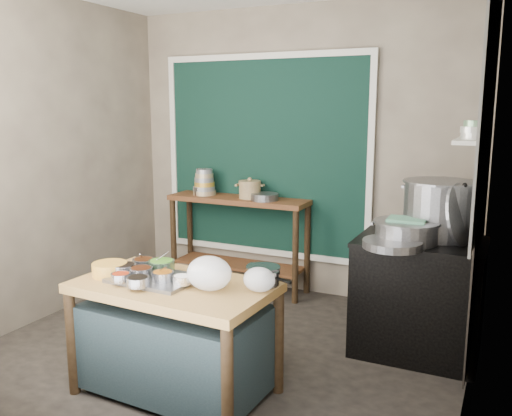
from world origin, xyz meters
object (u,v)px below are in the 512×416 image
at_px(prep_table, 175,339).
at_px(steamer, 406,232).
at_px(utensil_cup, 201,191).
at_px(ceramic_crock, 250,191).
at_px(back_counter, 239,243).
at_px(saucepan, 263,276).
at_px(stove_block, 418,298).
at_px(condiment_tray, 154,279).
at_px(yellow_basin, 110,269).
at_px(stock_pot, 439,209).

height_order(prep_table, steamer, steamer).
relative_size(utensil_cup, ceramic_crock, 0.62).
height_order(back_counter, saucepan, back_counter).
xyz_separation_m(stove_block, utensil_cup, (-2.31, 0.68, 0.57)).
bearing_deg(ceramic_crock, stove_block, -22.28).
bearing_deg(condiment_tray, ceramic_crock, 98.82).
bearing_deg(prep_table, saucepan, 24.54).
relative_size(yellow_basin, utensil_cup, 1.60).
height_order(utensil_cup, steamer, same).
height_order(saucepan, ceramic_crock, ceramic_crock).
bearing_deg(ceramic_crock, steamer, -26.76).
height_order(condiment_tray, stock_pot, stock_pot).
bearing_deg(condiment_tray, stove_block, 42.01).
xyz_separation_m(back_counter, stock_pot, (1.99, -0.60, 0.62)).
distance_m(back_counter, ceramic_crock, 0.57).
distance_m(back_counter, condiment_tray, 2.11).
bearing_deg(ceramic_crock, saucepan, -61.54).
relative_size(yellow_basin, stock_pot, 0.42).
height_order(condiment_tray, utensil_cup, utensil_cup).
xyz_separation_m(stove_block, ceramic_crock, (-1.77, 0.72, 0.60)).
height_order(utensil_cup, stock_pot, stock_pot).
distance_m(back_counter, stove_block, 2.04).
xyz_separation_m(ceramic_crock, stock_pot, (1.86, -0.60, 0.07)).
bearing_deg(stock_pot, condiment_tray, -137.08).
distance_m(condiment_tray, yellow_basin, 0.33).
xyz_separation_m(prep_table, stove_block, (1.31, 1.30, 0.05)).
relative_size(stove_block, condiment_tray, 1.69).
height_order(stove_block, yellow_basin, stove_block).
bearing_deg(steamer, back_counter, 154.81).
height_order(condiment_tray, steamer, steamer).
relative_size(back_counter, yellow_basin, 6.36).
height_order(prep_table, stove_block, stove_block).
relative_size(back_counter, condiment_tray, 2.73).
bearing_deg(utensil_cup, stove_block, -16.41).
bearing_deg(utensil_cup, stock_pot, -12.90).
height_order(back_counter, condiment_tray, back_counter).
relative_size(back_counter, stock_pot, 2.64).
xyz_separation_m(stove_block, stock_pot, (0.09, 0.13, 0.67)).
height_order(ceramic_crock, steamer, ceramic_crock).
bearing_deg(stock_pot, stove_block, -125.86).
distance_m(prep_table, stove_block, 1.85).
distance_m(stove_block, ceramic_crock, 2.00).
bearing_deg(ceramic_crock, back_counter, 177.72).
height_order(yellow_basin, steamer, steamer).
bearing_deg(yellow_basin, steamer, 36.21).
xyz_separation_m(prep_table, ceramic_crock, (-0.46, 2.02, 0.65)).
relative_size(prep_table, utensil_cup, 8.76).
xyz_separation_m(condiment_tray, steamer, (1.36, 1.19, 0.20)).
height_order(yellow_basin, utensil_cup, utensil_cup).
distance_m(utensil_cup, steamer, 2.36).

